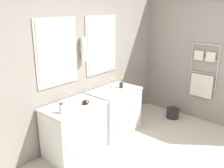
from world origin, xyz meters
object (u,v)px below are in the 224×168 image
Objects in this scene: vanity_right at (116,111)px; amenity_bowl at (86,102)px; toiletry_bottle at (61,108)px; waste_bin at (173,113)px; flower_vase at (121,83)px; vanity_left at (76,130)px.

amenity_bowl is at bearing -175.44° from vanity_right.
toiletry_bottle is 2.59m from waste_bin.
toiletry_bottle is 1.40m from flower_vase.
vanity_left is 8.47× the size of amenity_bowl.
toiletry_bottle reaches higher than vanity_right.
vanity_right is 1.34m from waste_bin.
flower_vase is (1.40, 0.09, 0.03)m from toiletry_bottle.
toiletry_bottle is 1.42× the size of amenity_bowl.
toiletry_bottle is (-0.28, -0.06, 0.46)m from vanity_left.
flower_vase is at bearing 153.30° from waste_bin.
vanity_right is at bearing -171.30° from flower_vase.
vanity_left is at bearing 158.58° from amenity_bowl.
vanity_right is 3.54× the size of waste_bin.
vanity_left is 4.10× the size of flower_vase.
waste_bin is (1.21, -0.50, -0.29)m from vanity_right.
waste_bin is (1.04, -0.52, -0.78)m from flower_vase.
vanity_right is at bearing 157.63° from waste_bin.
vanity_left is 0.95m from vanity_right.
amenity_bowl is (0.16, -0.06, 0.43)m from vanity_left.
flower_vase is 0.86× the size of waste_bin.
vanity_left is 5.96× the size of toiletry_bottle.
amenity_bowl is 2.17m from waste_bin.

